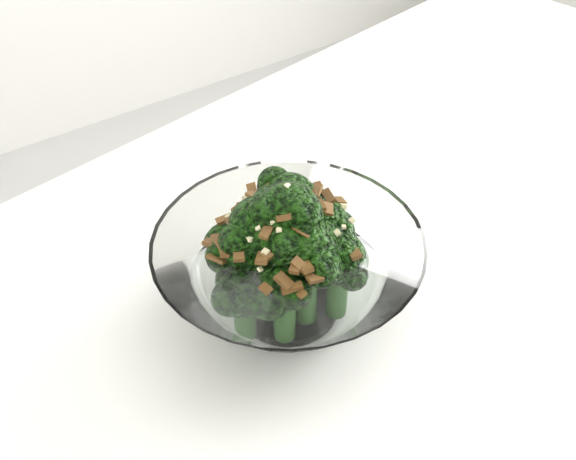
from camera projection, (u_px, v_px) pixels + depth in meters
table at (476, 318)px, 0.62m from camera, size 1.31×0.98×0.75m
broccoli_dish at (287, 266)px, 0.51m from camera, size 0.21×0.21×0.13m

